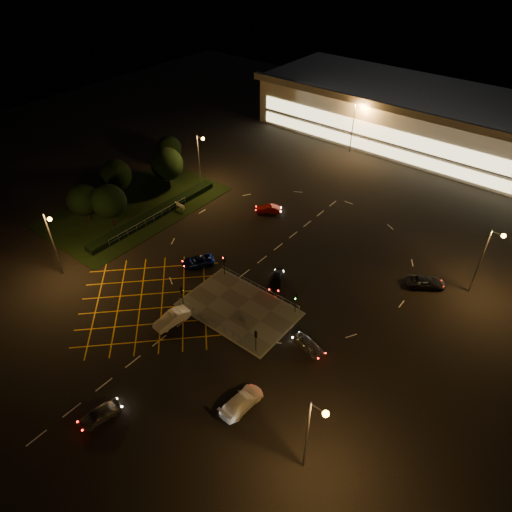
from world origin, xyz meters
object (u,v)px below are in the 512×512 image
Objects in this scene: car_circ_red at (268,209)px; car_far_dkgrey at (276,280)px; signal_se at (256,337)px; car_east_grey at (426,282)px; signal_sw at (182,292)px; car_queue_white at (172,319)px; car_near_silver at (100,414)px; signal_nw at (224,262)px; car_approach_white at (242,401)px; car_left_blue at (198,261)px; car_right_silver at (309,345)px; signal_ne at (296,299)px.

car_far_dkgrey is at bearing 6.60° from car_circ_red.
signal_se reaches higher than car_east_grey.
signal_sw is 0.66× the size of car_queue_white.
car_near_silver is 0.82× the size of car_east_grey.
signal_nw is at bearing 113.92° from car_near_silver.
car_east_grey is 0.97× the size of car_approach_white.
car_queue_white is at bearing 108.12° from car_east_grey.
car_queue_white reaches higher than car_left_blue.
signal_nw is 0.62× the size of car_east_grey.
car_far_dkgrey is (6.84, 10.99, -1.76)m from signal_sw.
car_circ_red is (-21.71, 20.73, -0.03)m from car_right_silver.
car_far_dkgrey is (5.75, 14.00, -0.17)m from car_queue_white.
car_queue_white is at bearing 15.41° from signal_se.
signal_se is 14.41m from signal_nw.
car_queue_white is at bearing 109.95° from signal_sw.
car_left_blue is 1.11× the size of car_far_dkgrey.
signal_nw is 4.88m from car_left_blue.
car_circ_red is 28.15m from car_east_grey.
car_queue_white is 15.14m from car_far_dkgrey.
signal_ne is 0.60× the size of car_approach_white.
car_left_blue is 24.35m from car_approach_white.
signal_ne is 0.75× the size of car_near_silver.
car_circ_red is at bearing 125.93° from car_left_blue.
car_east_grey reaches higher than car_circ_red.
car_circ_red reaches higher than car_far_dkgrey.
car_approach_white is (-1.20, -10.73, 0.07)m from car_right_silver.
car_east_grey is (11.03, 23.25, -1.66)m from signal_se.
signal_nw is 0.66× the size of car_queue_white.
signal_se reaches higher than car_left_blue.
car_circ_red is 0.80× the size of car_east_grey.
car_near_silver is 43.74m from car_east_grey.
signal_sw is at bearing 117.45° from car_queue_white.
signal_sw is 0.62× the size of car_east_grey.
signal_se reaches higher than car_far_dkgrey.
car_circ_red is at bearing 54.85° from car_east_grey.
car_approach_white is (-7.59, -29.91, 0.06)m from car_east_grey.
car_left_blue reaches higher than car_far_dkgrey.
car_right_silver is (16.64, 4.06, -1.67)m from signal_sw.
car_approach_white is (20.52, -31.47, 0.10)m from car_circ_red.
signal_nw is at bearing 180.00° from signal_ne.
signal_sw is at bearing 0.00° from signal_se.
car_right_silver is (11.49, 20.74, -0.02)m from car_near_silver.
car_east_grey is (27.54, 15.96, 0.06)m from car_left_blue.
car_east_grey reaches higher than car_left_blue.
car_circ_red is at bearing 57.51° from car_right_silver.
car_left_blue is (-5.60, 10.30, -0.13)m from car_queue_white.
signal_ne reaches higher than car_queue_white.
signal_nw is 7.68m from car_far_dkgrey.
signal_se is 1.00× the size of signal_ne.
signal_sw is 8.74m from car_left_blue.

